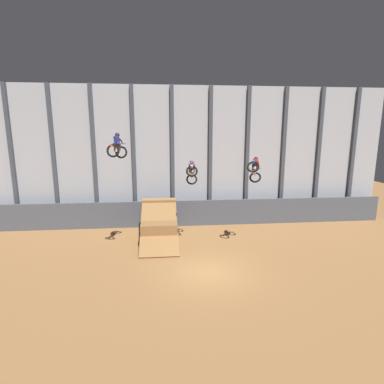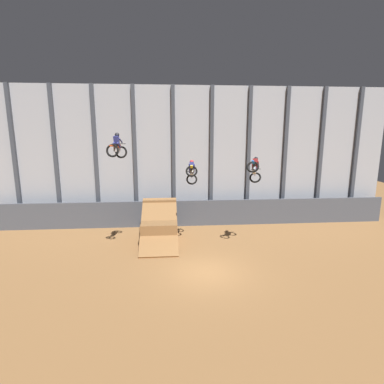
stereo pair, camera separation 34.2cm
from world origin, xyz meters
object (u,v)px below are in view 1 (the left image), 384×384
Objects in this scene: rider_bike_left_air at (117,147)px; rider_bike_right_air at (255,169)px; dirt_ramp at (159,226)px; rider_bike_center_air at (192,172)px.

rider_bike_left_air is 8.23m from rider_bike_right_air.
rider_bike_center_air is at bearing -31.35° from dirt_ramp.
dirt_ramp is 6.53m from rider_bike_left_air.
rider_bike_center_air is at bearing -172.27° from rider_bike_right_air.
dirt_ramp is at bearing 153.84° from rider_bike_center_air.
rider_bike_center_air is at bearing 26.17° from rider_bike_left_air.
rider_bike_center_air is (2.15, -1.31, 3.97)m from dirt_ramp.
rider_bike_right_air is (3.73, -1.14, 0.29)m from rider_bike_center_air.
dirt_ramp is 2.80× the size of rider_bike_center_air.
rider_bike_left_air is 4.84m from rider_bike_center_air.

